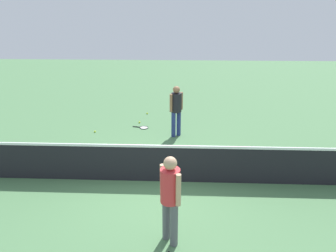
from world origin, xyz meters
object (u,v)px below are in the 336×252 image
(player_far_side, at_px, (170,193))
(tennis_ball_near_player, at_px, (147,113))
(tennis_ball_by_net, at_px, (139,122))
(tennis_racket_near_player, at_px, (143,128))
(tennis_ball_midcourt, at_px, (95,132))
(player_near_side, at_px, (176,107))

(player_far_side, bearing_deg, tennis_ball_near_player, -80.74)
(player_far_side, relative_size, tennis_ball_by_net, 25.76)
(tennis_racket_near_player, height_order, tennis_ball_midcourt, tennis_ball_midcourt)
(tennis_ball_near_player, xyz_separation_m, tennis_ball_midcourt, (1.59, 2.10, 0.00))
(player_near_side, relative_size, tennis_racket_near_player, 2.81)
(player_far_side, distance_m, tennis_racket_near_player, 5.98)
(tennis_racket_near_player, bearing_deg, tennis_ball_by_net, -68.31)
(tennis_ball_by_net, bearing_deg, tennis_ball_midcourt, 35.70)
(tennis_ball_near_player, xyz_separation_m, tennis_ball_by_net, (0.17, 1.08, 0.00))
(tennis_racket_near_player, distance_m, tennis_ball_by_net, 0.54)
(player_near_side, height_order, tennis_ball_near_player, player_near_side)
(tennis_ball_by_net, bearing_deg, player_far_side, 102.35)
(tennis_ball_by_net, bearing_deg, player_near_side, 139.37)
(player_near_side, xyz_separation_m, tennis_ball_near_player, (1.21, -2.28, -0.98))
(tennis_racket_near_player, distance_m, tennis_ball_near_player, 1.58)
(player_near_side, height_order, player_far_side, same)
(player_near_side, xyz_separation_m, tennis_ball_by_net, (1.39, -1.19, -0.98))
(tennis_ball_by_net, xyz_separation_m, tennis_ball_midcourt, (1.42, 1.02, 0.00))
(tennis_ball_by_net, relative_size, tennis_ball_midcourt, 1.00)
(tennis_racket_near_player, bearing_deg, tennis_ball_midcourt, 17.80)
(player_near_side, xyz_separation_m, player_far_side, (0.01, 5.09, 0.00))
(player_near_side, relative_size, player_far_side, 1.00)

